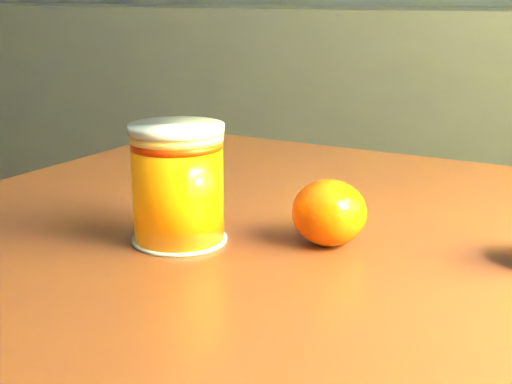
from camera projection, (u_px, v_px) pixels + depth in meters
The scene contains 4 objects.
kitchen_counter at pixel (242, 151), 2.29m from camera, with size 3.15×0.60×0.90m, color #48474C.
table at pixel (431, 362), 0.59m from camera, with size 1.01×0.73×0.74m.
juice_glass at pixel (178, 185), 0.59m from camera, with size 0.08×0.08×0.10m.
orange_front at pixel (329, 213), 0.58m from camera, with size 0.06×0.06×0.05m, color #E35004.
Camera 1 is at (1.06, -0.52, 0.94)m, focal length 50.00 mm.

